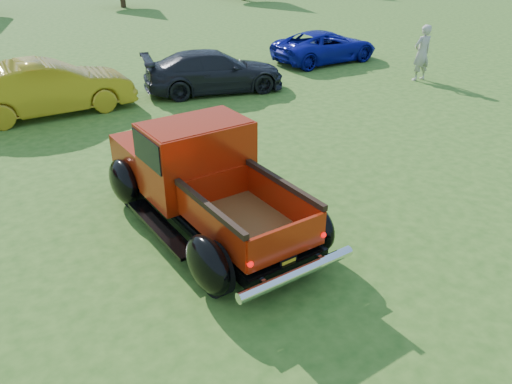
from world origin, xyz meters
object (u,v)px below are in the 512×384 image
Objects in this scene: show_car_yellow at (48,88)px; show_car_grey at (214,71)px; pickup_truck at (198,175)px; spectator at (422,53)px; show_car_blue at (325,46)px.

show_car_yellow is 1.02× the size of show_car_grey.
pickup_truck is 7.49m from show_car_yellow.
spectator is at bearing -104.20° from show_car_yellow.
show_car_blue is (5.54, 1.61, -0.05)m from show_car_grey.
spectator is at bearing -165.81° from show_car_blue.
show_car_grey is (3.67, 7.16, -0.22)m from pickup_truck.
pickup_truck is 11.51m from spectator.
spectator reaches higher than show_car_yellow.
show_car_yellow is at bearing 94.88° from pickup_truck.
show_car_yellow is at bearing -9.48° from spectator.
pickup_truck is at bearing 130.63° from show_car_blue.
pickup_truck is 8.05m from show_car_grey.
pickup_truck is at bearing -172.53° from show_car_yellow.
show_car_grey is 1.03× the size of show_car_blue.
show_car_grey is at bearing 103.24° from show_car_blue.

